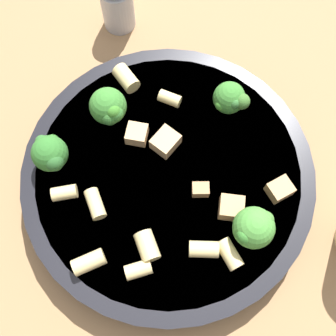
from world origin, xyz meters
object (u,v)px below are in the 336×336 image
rigatoni_0 (95,204)px  rigatoni_6 (64,193)px  broccoli_floret_0 (109,108)px  chicken_chunk_0 (203,186)px  rigatoni_7 (147,246)px  rigatoni_2 (170,99)px  chicken_chunk_1 (280,189)px  rigatoni_4 (89,262)px  chicken_chunk_2 (166,142)px  broccoli_floret_1 (50,153)px  rigatoni_3 (138,270)px  rigatoni_5 (230,254)px  rigatoni_1 (204,249)px  rigatoni_8 (126,78)px  chicken_chunk_4 (233,206)px  broccoli_floret_3 (230,99)px  pasta_bowl (168,176)px  chicken_chunk_3 (137,134)px

rigatoni_0 → rigatoni_6: (0.01, -0.03, -0.00)m
broccoli_floret_0 → chicken_chunk_0: bearing=84.3°
rigatoni_0 → rigatoni_7: (0.01, 0.07, 0.00)m
rigatoni_2 → chicken_chunk_1: chicken_chunk_1 is taller
broccoli_floret_0 → rigatoni_4: broccoli_floret_0 is taller
rigatoni_6 → chicken_chunk_2: (-0.10, 0.05, 0.00)m
broccoli_floret_0 → rigatoni_7: (0.09, 0.11, -0.01)m
broccoli_floret_1 → rigatoni_3: (0.04, 0.13, -0.02)m
chicken_chunk_1 → broccoli_floret_1: bearing=-64.3°
rigatoni_5 → rigatoni_7: 0.08m
chicken_chunk_1 → rigatoni_0: bearing=-51.6°
rigatoni_1 → rigatoni_3: rigatoni_1 is taller
broccoli_floret_1 → rigatoni_5: broccoli_floret_1 is taller
rigatoni_1 → rigatoni_7: 0.05m
rigatoni_2 → rigatoni_8: bearing=-82.9°
rigatoni_3 → chicken_chunk_2: 0.13m
broccoli_floret_1 → chicken_chunk_4: 0.18m
rigatoni_0 → rigatoni_1: rigatoni_1 is taller
broccoli_floret_0 → rigatoni_5: bearing=72.6°
rigatoni_6 → chicken_chunk_2: chicken_chunk_2 is taller
rigatoni_6 → rigatoni_8: (-0.14, -0.02, 0.00)m
broccoli_floret_3 → chicken_chunk_4: size_ratio=1.71×
pasta_bowl → rigatoni_0: bearing=-29.2°
chicken_chunk_3 → rigatoni_3: bearing=35.8°
rigatoni_7 → chicken_chunk_2: rigatoni_7 is taller
pasta_bowl → rigatoni_5: rigatoni_5 is taller
broccoli_floret_1 → rigatoni_5: size_ratio=1.44×
pasta_bowl → rigatoni_8: rigatoni_8 is taller
pasta_bowl → chicken_chunk_0: size_ratio=18.11×
broccoli_floret_1 → chicken_chunk_4: size_ratio=1.77×
rigatoni_2 → pasta_bowl: bearing=32.4°
pasta_bowl → chicken_chunk_0: chicken_chunk_0 is taller
rigatoni_0 → rigatoni_2: (-0.14, -0.00, -0.00)m
broccoli_floret_0 → rigatoni_8: 0.05m
rigatoni_5 → rigatoni_7: rigatoni_7 is taller
chicken_chunk_4 → rigatoni_0: bearing=-57.3°
pasta_bowl → rigatoni_6: 0.11m
rigatoni_7 → chicken_chunk_3: (-0.09, -0.07, -0.00)m
broccoli_floret_1 → broccoli_floret_3: broccoli_floret_1 is taller
rigatoni_1 → rigatoni_7: rigatoni_7 is taller
rigatoni_0 → rigatoni_5: bearing=103.0°
rigatoni_2 → chicken_chunk_1: (0.02, 0.15, 0.00)m
rigatoni_2 → chicken_chunk_3: (0.05, -0.00, 0.00)m
broccoli_floret_3 → rigatoni_2: 0.06m
rigatoni_8 → pasta_bowl: bearing=57.2°
rigatoni_8 → broccoli_floret_3: bearing=107.1°
pasta_bowl → chicken_chunk_2: bearing=-141.5°
rigatoni_4 → rigatoni_3: bearing=115.4°
rigatoni_1 → chicken_chunk_3: 0.13m
broccoli_floret_0 → rigatoni_7: size_ratio=1.50×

